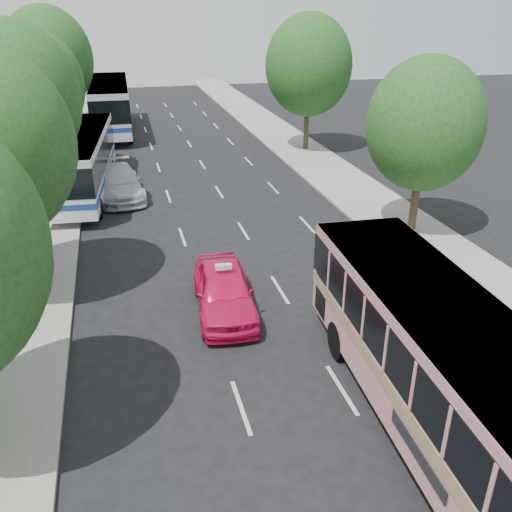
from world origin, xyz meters
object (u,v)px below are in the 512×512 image
object	(u,v)px
white_pickup	(119,183)
tour_coach_rear	(111,102)
pink_bus	(438,354)
tour_coach_front	(82,158)
pink_taxi	(224,290)

from	to	relation	value
white_pickup	tour_coach_rear	world-z (taller)	tour_coach_rear
pink_bus	tour_coach_front	world-z (taller)	pink_bus
tour_coach_front	pink_taxi	bearing A→B (deg)	-65.83
pink_taxi	pink_bus	bearing A→B (deg)	-55.97
pink_taxi	white_pickup	xyz separation A→B (m)	(-3.17, 13.56, -0.00)
pink_taxi	tour_coach_rear	bearing A→B (deg)	100.41
tour_coach_front	tour_coach_rear	size ratio (longest dim) A/B	0.87
tour_coach_rear	pink_taxi	bearing A→B (deg)	-82.87
tour_coach_front	white_pickup	bearing A→B (deg)	-21.51
pink_bus	pink_taxi	bearing A→B (deg)	122.47
tour_coach_front	tour_coach_rear	xyz separation A→B (m)	(1.80, 16.45, 0.34)
pink_taxi	white_pickup	world-z (taller)	same
pink_taxi	tour_coach_rear	distance (m)	31.12
pink_taxi	tour_coach_front	world-z (taller)	tour_coach_front
pink_bus	tour_coach_rear	distance (m)	38.42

